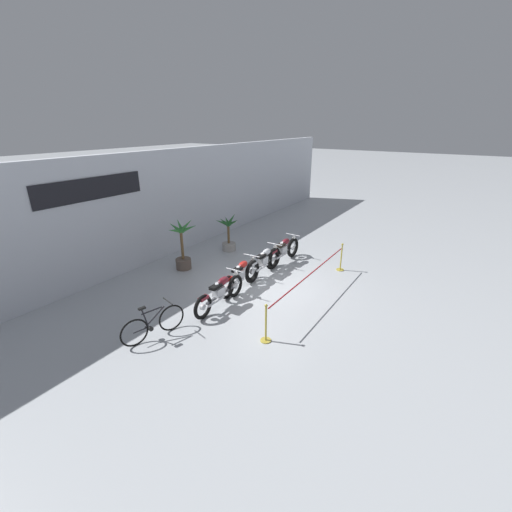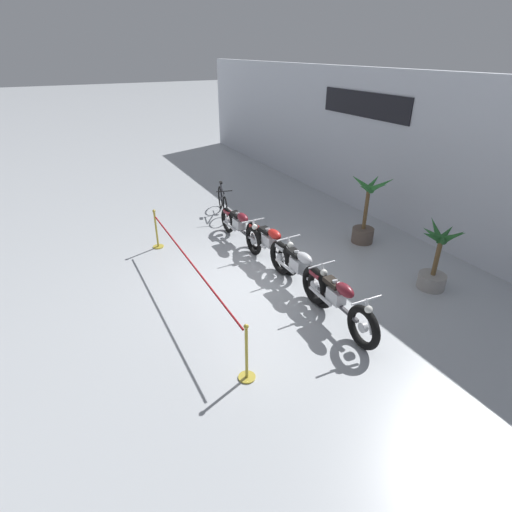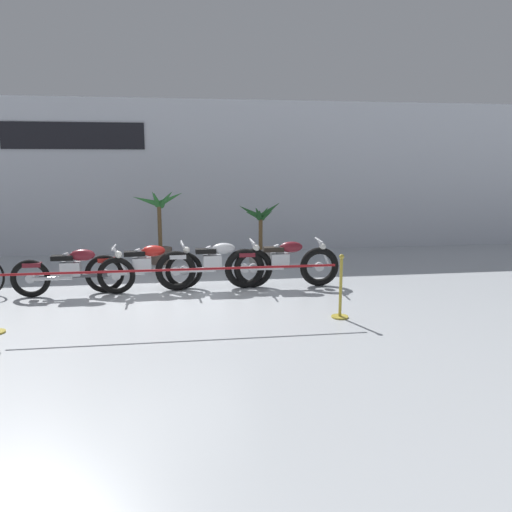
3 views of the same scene
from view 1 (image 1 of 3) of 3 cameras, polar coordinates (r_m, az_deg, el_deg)
The scene contains 11 objects.
ground_plane at distance 11.58m, azimuth 2.23°, elevation -5.08°, with size 120.00×120.00×0.00m, color #B2B7BC.
back_wall at distance 14.04m, azimuth -16.06°, elevation 8.01°, with size 28.00×0.29×4.20m.
motorcycle_maroon_0 at distance 10.22m, azimuth -6.01°, elevation -6.06°, with size 2.28×0.62×0.94m.
motorcycle_red_1 at distance 11.25m, azimuth -2.62°, elevation -3.21°, with size 2.28×0.62×0.95m.
motorcycle_silver_2 at distance 12.27m, azimuth 1.34°, elevation -1.01°, with size 2.35×0.62×0.98m.
motorcycle_maroon_3 at distance 13.35m, azimuth 4.55°, elevation 0.83°, with size 2.34×0.62×0.98m.
bicycle at distance 9.21m, azimuth -16.74°, elevation -10.84°, with size 1.71×0.58×0.97m.
potted_palm_left_of_row at distance 14.60m, azimuth -4.61°, elevation 3.46°, with size 1.13×0.93×1.58m.
potted_palm_right_of_row at distance 12.94m, azimuth -12.13°, elevation 1.29°, with size 1.28×1.13×1.91m.
stanchion_far_left at distance 9.74m, azimuth 6.43°, elevation -6.29°, with size 5.35×0.28×1.05m.
stanchion_mid_left at distance 13.06m, azimuth 13.96°, elevation -0.83°, with size 0.28×0.28×1.05m.
Camera 1 is at (-8.91, -5.28, 5.17)m, focal length 24.00 mm.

